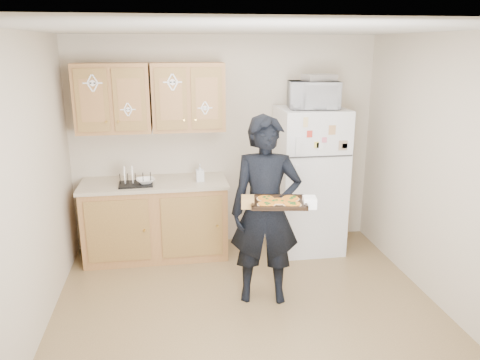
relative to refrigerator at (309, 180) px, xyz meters
name	(u,v)px	position (x,y,z in m)	size (l,w,h in m)	color
floor	(251,318)	(-0.95, -1.43, -0.85)	(3.60, 3.60, 0.00)	brown
ceiling	(253,29)	(-0.95, -1.43, 1.65)	(3.60, 3.60, 0.00)	silver
wall_back	(225,143)	(-0.95, 0.37, 0.40)	(3.60, 0.04, 2.50)	beige
wall_front	(320,297)	(-0.95, -3.23, 0.40)	(3.60, 0.04, 2.50)	beige
wall_left	(24,197)	(-2.75, -1.43, 0.40)	(0.04, 3.60, 2.50)	beige
wall_right	(450,177)	(0.85, -1.43, 0.40)	(0.04, 3.60, 2.50)	beige
refrigerator	(309,180)	(0.00, 0.00, 0.00)	(0.75, 0.70, 1.70)	silver
base_cabinet	(156,221)	(-1.80, 0.05, -0.42)	(1.60, 0.60, 0.86)	#956233
countertop	(154,183)	(-1.80, 0.05, 0.03)	(1.64, 0.64, 0.04)	#C3B396
upper_cab_left	(113,98)	(-2.20, 0.18, 0.98)	(0.80, 0.33, 0.75)	#956233
upper_cab_right	(188,97)	(-1.38, 0.18, 0.98)	(0.80, 0.33, 0.75)	#956233
cereal_box	(340,225)	(0.52, 0.24, -0.69)	(0.20, 0.07, 0.32)	gold
person	(265,211)	(-0.75, -1.09, 0.05)	(0.65, 0.43, 1.79)	black
baking_tray	(279,203)	(-0.70, -1.39, 0.23)	(0.47, 0.35, 0.04)	black
pizza_front_left	(266,204)	(-0.83, -1.45, 0.24)	(0.16, 0.16, 0.02)	orange
pizza_front_right	(292,204)	(-0.61, -1.48, 0.24)	(0.16, 0.16, 0.02)	orange
pizza_back_left	(265,198)	(-0.80, -1.29, 0.24)	(0.16, 0.16, 0.02)	orange
pizza_back_right	(291,198)	(-0.58, -1.33, 0.24)	(0.16, 0.16, 0.02)	orange
pizza_center	(279,201)	(-0.70, -1.39, 0.24)	(0.16, 0.16, 0.02)	orange
microwave	(313,95)	(-0.01, -0.05, 1.00)	(0.55, 0.37, 0.30)	silver
foil_pan	(319,78)	(0.06, -0.02, 1.19)	(0.34, 0.24, 0.07)	silver
dish_rack	(135,179)	(-2.00, -0.05, 0.12)	(0.36, 0.27, 0.15)	black
bowl	(146,181)	(-1.89, -0.05, 0.09)	(0.20, 0.20, 0.05)	white
soap_bottle	(200,173)	(-1.28, 0.00, 0.15)	(0.09, 0.09, 0.19)	silver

